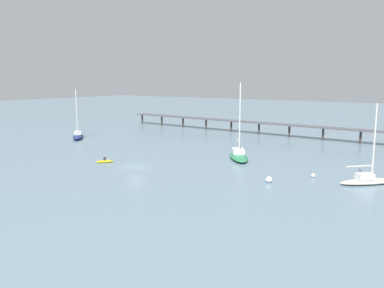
{
  "coord_description": "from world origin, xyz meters",
  "views": [
    {
      "loc": [
        42.79,
        -46.27,
        13.77
      ],
      "look_at": [
        0.0,
        15.82,
        1.5
      ],
      "focal_mm": 37.71,
      "sensor_mm": 36.0,
      "label": 1
    }
  ],
  "objects": [
    {
      "name": "mooring_buoy_inner",
      "position": [
        25.51,
        8.88,
        0.3
      ],
      "size": [
        0.6,
        0.6,
        0.6
      ],
      "primitive_type": "sphere",
      "color": "silver",
      "rests_on": "ground_plane"
    },
    {
      "name": "sailboat_green",
      "position": [
        10.49,
        14.88,
        0.72
      ],
      "size": [
        7.86,
        9.36,
        13.14
      ],
      "color": "#287F4C",
      "rests_on": "ground_plane"
    },
    {
      "name": "mooring_buoy_mid",
      "position": [
        21.54,
        2.72,
        0.42
      ],
      "size": [
        0.85,
        0.85,
        0.85
      ],
      "primitive_type": "sphere",
      "color": "silver",
      "rests_on": "ground_plane"
    },
    {
      "name": "ground_plane",
      "position": [
        0.0,
        0.0,
        0.0
      ],
      "size": [
        400.0,
        400.0,
        0.0
      ],
      "primitive_type": "plane",
      "color": "slate"
    },
    {
      "name": "pier",
      "position": [
        16.6,
        44.37,
        3.75
      ],
      "size": [
        82.82,
        7.58,
        6.82
      ],
      "color": "#4C4C51",
      "rests_on": "ground_plane"
    },
    {
      "name": "dinghy_yellow",
      "position": [
        -6.43,
        -0.48,
        0.21
      ],
      "size": [
        2.74,
        3.03,
        1.14
      ],
      "color": "yellow",
      "rests_on": "ground_plane"
    },
    {
      "name": "sailboat_cream",
      "position": [
        32.63,
        9.42,
        0.65
      ],
      "size": [
        7.22,
        7.48,
        10.66
      ],
      "color": "beige",
      "rests_on": "ground_plane"
    },
    {
      "name": "sailboat_navy",
      "position": [
        -31.51,
        14.9,
        0.72
      ],
      "size": [
        7.18,
        7.31,
        11.43
      ],
      "color": "navy",
      "rests_on": "ground_plane"
    }
  ]
}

